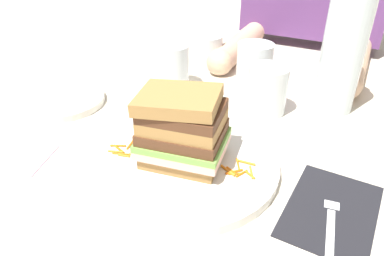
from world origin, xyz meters
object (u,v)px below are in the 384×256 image
at_px(fork, 331,220).
at_px(empty_tumbler_2, 173,67).
at_px(empty_tumbler_0, 254,65).
at_px(side_plate, 62,100).
at_px(empty_tumbler_1, 207,51).
at_px(sandwich, 182,129).
at_px(knife, 103,136).
at_px(water_bottle, 344,47).
at_px(napkin_dark, 331,210).
at_px(napkin_pink, 19,157).
at_px(main_plate, 183,163).
at_px(juice_glass, 267,93).

distance_m(fork, empty_tumbler_2, 0.47).
height_order(empty_tumbler_0, side_plate, empty_tumbler_0).
bearing_deg(empty_tumbler_1, sandwich, -70.50).
xyz_separation_m(sandwich, knife, (-0.17, 0.01, -0.07)).
bearing_deg(empty_tumbler_1, side_plate, -119.52).
xyz_separation_m(water_bottle, empty_tumbler_1, (-0.32, 0.09, -0.09)).
distance_m(napkin_dark, napkin_pink, 0.48).
height_order(water_bottle, empty_tumbler_0, water_bottle).
bearing_deg(main_plate, empty_tumbler_2, 121.65).
relative_size(water_bottle, empty_tumbler_1, 3.57).
xyz_separation_m(knife, empty_tumbler_0, (0.17, 0.33, 0.05)).
bearing_deg(napkin_pink, knife, 52.73).
bearing_deg(water_bottle, knife, -139.64).
height_order(empty_tumbler_2, napkin_pink, empty_tumbler_2).
xyz_separation_m(fork, empty_tumbler_0, (-0.23, 0.36, 0.04)).
height_order(sandwich, side_plate, sandwich).
bearing_deg(juice_glass, empty_tumbler_1, 140.80).
height_order(knife, empty_tumbler_0, empty_tumbler_0).
height_order(water_bottle, empty_tumbler_2, water_bottle).
bearing_deg(fork, napkin_dark, 96.72).
bearing_deg(empty_tumbler_1, main_plate, -70.37).
distance_m(main_plate, empty_tumbler_1, 0.43).
height_order(fork, side_plate, side_plate).
bearing_deg(knife, napkin_dark, -1.64).
xyz_separation_m(water_bottle, empty_tumbler_0, (-0.18, 0.04, -0.08)).
xyz_separation_m(side_plate, napkin_pink, (0.07, -0.18, -0.01)).
height_order(sandwich, water_bottle, water_bottle).
xyz_separation_m(napkin_dark, napkin_pink, (-0.47, -0.10, -0.00)).
relative_size(juice_glass, empty_tumbler_2, 0.98).
bearing_deg(side_plate, fork, -10.29).
xyz_separation_m(fork, juice_glass, (-0.16, 0.25, 0.04)).
height_order(main_plate, sandwich, sandwich).
bearing_deg(napkin_dark, sandwich, -179.12).
bearing_deg(napkin_dark, fork, -83.28).
bearing_deg(side_plate, empty_tumbler_1, 60.48).
distance_m(empty_tumbler_2, napkin_pink, 0.37).
bearing_deg(fork, knife, 175.15).
bearing_deg(knife, main_plate, -4.85).
bearing_deg(side_plate, knife, -23.02).
relative_size(water_bottle, empty_tumbler_0, 2.96).
bearing_deg(knife, juice_glass, 43.88).
bearing_deg(empty_tumbler_0, water_bottle, -11.27).
distance_m(water_bottle, empty_tumbler_2, 0.35).
xyz_separation_m(empty_tumbler_2, side_plate, (-0.17, -0.17, -0.04)).
distance_m(knife, juice_glass, 0.32).
height_order(fork, empty_tumbler_0, empty_tumbler_0).
bearing_deg(side_plate, empty_tumbler_2, 46.36).
distance_m(main_plate, napkin_dark, 0.22).
bearing_deg(water_bottle, empty_tumbler_0, 168.73).
xyz_separation_m(napkin_dark, empty_tumbler_2, (-0.38, 0.25, 0.05)).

